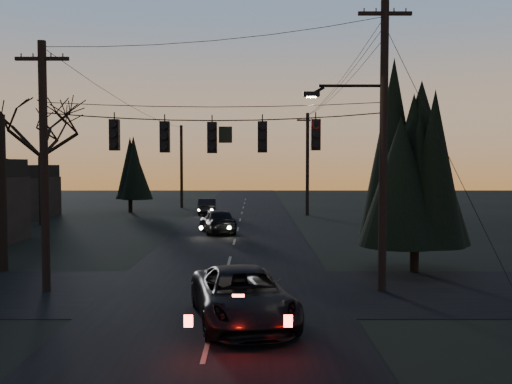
{
  "coord_description": "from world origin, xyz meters",
  "views": [
    {
      "loc": [
        1.16,
        -9.32,
        4.43
      ],
      "look_at": [
        1.18,
        7.92,
        3.53
      ],
      "focal_mm": 40.0,
      "sensor_mm": 36.0,
      "label": 1
    }
  ],
  "objects_px": {
    "utility_pole_far_l": "(182,208)",
    "sedan_oncoming_b": "(207,206)",
    "utility_pole_left": "(47,292)",
    "sedan_oncoming_a": "(218,221)",
    "utility_pole_right": "(382,291)",
    "utility_pole_far_r": "(307,215)",
    "evergreen_right": "(416,148)",
    "suv_near": "(242,297)"
  },
  "relations": [
    {
      "from": "utility_pole_far_l",
      "to": "suv_near",
      "type": "distance_m",
      "value": 40.42
    },
    {
      "from": "utility_pole_far_r",
      "to": "utility_pole_left",
      "type": "bearing_deg",
      "value": -112.33
    },
    {
      "from": "sedan_oncoming_b",
      "to": "utility_pole_far_r",
      "type": "bearing_deg",
      "value": 171.61
    },
    {
      "from": "utility_pole_right",
      "to": "utility_pole_far_r",
      "type": "xyz_separation_m",
      "value": [
        0.0,
        28.0,
        0.0
      ]
    },
    {
      "from": "utility_pole_far_l",
      "to": "sedan_oncoming_a",
      "type": "height_order",
      "value": "utility_pole_far_l"
    },
    {
      "from": "utility_pole_far_r",
      "to": "evergreen_right",
      "type": "height_order",
      "value": "evergreen_right"
    },
    {
      "from": "utility_pole_left",
      "to": "sedan_oncoming_a",
      "type": "height_order",
      "value": "utility_pole_left"
    },
    {
      "from": "evergreen_right",
      "to": "sedan_oncoming_a",
      "type": "distance_m",
      "value": 15.9
    },
    {
      "from": "utility_pole_right",
      "to": "sedan_oncoming_b",
      "type": "xyz_separation_m",
      "value": [
        -8.4,
        28.79,
        0.68
      ]
    },
    {
      "from": "utility_pole_far_l",
      "to": "suv_near",
      "type": "bearing_deg",
      "value": -80.31
    },
    {
      "from": "utility_pole_right",
      "to": "utility_pole_left",
      "type": "relative_size",
      "value": 1.18
    },
    {
      "from": "utility_pole_far_l",
      "to": "sedan_oncoming_a",
      "type": "bearing_deg",
      "value": -76.43
    },
    {
      "from": "utility_pole_far_l",
      "to": "evergreen_right",
      "type": "bearing_deg",
      "value": -67.38
    },
    {
      "from": "utility_pole_right",
      "to": "utility_pole_far_l",
      "type": "bearing_deg",
      "value": 107.72
    },
    {
      "from": "utility_pole_left",
      "to": "evergreen_right",
      "type": "xyz_separation_m",
      "value": [
        13.57,
        3.44,
        4.99
      ]
    },
    {
      "from": "suv_near",
      "to": "sedan_oncoming_b",
      "type": "bearing_deg",
      "value": 85.41
    },
    {
      "from": "utility_pole_left",
      "to": "utility_pole_far_l",
      "type": "xyz_separation_m",
      "value": [
        0.0,
        36.0,
        0.0
      ]
    },
    {
      "from": "sedan_oncoming_a",
      "to": "utility_pole_left",
      "type": "bearing_deg",
      "value": 59.92
    },
    {
      "from": "sedan_oncoming_b",
      "to": "evergreen_right",
      "type": "bearing_deg",
      "value": 109.43
    },
    {
      "from": "utility_pole_right",
      "to": "utility_pole_far_r",
      "type": "relative_size",
      "value": 1.18
    },
    {
      "from": "utility_pole_right",
      "to": "suv_near",
      "type": "distance_m",
      "value": 6.11
    },
    {
      "from": "utility_pole_left",
      "to": "sedan_oncoming_a",
      "type": "distance_m",
      "value": 16.76
    },
    {
      "from": "suv_near",
      "to": "utility_pole_far_r",
      "type": "bearing_deg",
      "value": 70.54
    },
    {
      "from": "utility_pole_far_r",
      "to": "evergreen_right",
      "type": "relative_size",
      "value": 0.97
    },
    {
      "from": "suv_near",
      "to": "sedan_oncoming_a",
      "type": "bearing_deg",
      "value": 84.63
    },
    {
      "from": "utility_pole_far_l",
      "to": "suv_near",
      "type": "xyz_separation_m",
      "value": [
        6.8,
        -39.84,
        0.74
      ]
    },
    {
      "from": "utility_pole_right",
      "to": "utility_pole_far_l",
      "type": "distance_m",
      "value": 37.79
    },
    {
      "from": "utility_pole_far_l",
      "to": "sedan_oncoming_b",
      "type": "height_order",
      "value": "utility_pole_far_l"
    },
    {
      "from": "utility_pole_far_l",
      "to": "suv_near",
      "type": "height_order",
      "value": "utility_pole_far_l"
    },
    {
      "from": "utility_pole_far_r",
      "to": "sedan_oncoming_b",
      "type": "relative_size",
      "value": 2.06
    },
    {
      "from": "utility_pole_right",
      "to": "utility_pole_far_l",
      "type": "xyz_separation_m",
      "value": [
        -11.5,
        36.0,
        0.0
      ]
    },
    {
      "from": "utility_pole_left",
      "to": "utility_pole_far_r",
      "type": "bearing_deg",
      "value": 67.67
    },
    {
      "from": "utility_pole_left",
      "to": "utility_pole_far_l",
      "type": "relative_size",
      "value": 1.06
    },
    {
      "from": "utility_pole_far_r",
      "to": "sedan_oncoming_b",
      "type": "xyz_separation_m",
      "value": [
        -8.4,
        0.79,
        0.68
      ]
    },
    {
      "from": "utility_pole_far_l",
      "to": "sedan_oncoming_b",
      "type": "distance_m",
      "value": 7.88
    },
    {
      "from": "suv_near",
      "to": "sedan_oncoming_b",
      "type": "height_order",
      "value": "suv_near"
    },
    {
      "from": "utility_pole_left",
      "to": "sedan_oncoming_b",
      "type": "xyz_separation_m",
      "value": [
        3.1,
        28.79,
        0.68
      ]
    },
    {
      "from": "utility_pole_far_l",
      "to": "sedan_oncoming_a",
      "type": "relative_size",
      "value": 1.76
    },
    {
      "from": "utility_pole_far_r",
      "to": "suv_near",
      "type": "bearing_deg",
      "value": -98.4
    },
    {
      "from": "utility_pole_far_l",
      "to": "utility_pole_far_r",
      "type": "bearing_deg",
      "value": -34.82
    },
    {
      "from": "utility_pole_far_l",
      "to": "sedan_oncoming_b",
      "type": "bearing_deg",
      "value": -66.73
    },
    {
      "from": "utility_pole_right",
      "to": "sedan_oncoming_a",
      "type": "xyz_separation_m",
      "value": [
        -6.68,
        16.03,
        0.77
      ]
    }
  ]
}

